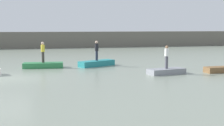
{
  "coord_description": "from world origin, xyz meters",
  "views": [
    {
      "loc": [
        1.97,
        -20.85,
        3.43
      ],
      "look_at": [
        7.34,
        1.39,
        0.68
      ],
      "focal_mm": 48.1,
      "sensor_mm": 36.0,
      "label": 1
    }
  ],
  "objects_px": {
    "rowboat_green": "(43,65)",
    "person_white_shirt": "(167,56)",
    "rowboat_teal": "(97,63)",
    "rowboat_grey": "(166,71)",
    "person_dark_shirt": "(97,50)",
    "rowboat_brown": "(224,69)",
    "person_yellow_shirt": "(43,51)"
  },
  "relations": [
    {
      "from": "rowboat_teal",
      "to": "rowboat_green",
      "type": "bearing_deg",
      "value": 152.82
    },
    {
      "from": "rowboat_brown",
      "to": "person_dark_shirt",
      "type": "bearing_deg",
      "value": 144.31
    },
    {
      "from": "rowboat_green",
      "to": "rowboat_teal",
      "type": "height_order",
      "value": "rowboat_teal"
    },
    {
      "from": "person_yellow_shirt",
      "to": "person_white_shirt",
      "type": "xyz_separation_m",
      "value": [
        8.76,
        -5.56,
        -0.09
      ]
    },
    {
      "from": "rowboat_teal",
      "to": "person_yellow_shirt",
      "type": "xyz_separation_m",
      "value": [
        -4.6,
        -0.01,
        1.18
      ]
    },
    {
      "from": "rowboat_brown",
      "to": "rowboat_grey",
      "type": "bearing_deg",
      "value": 175.01
    },
    {
      "from": "rowboat_green",
      "to": "person_white_shirt",
      "type": "distance_m",
      "value": 10.43
    },
    {
      "from": "rowboat_brown",
      "to": "person_dark_shirt",
      "type": "xyz_separation_m",
      "value": [
        -8.82,
        5.77,
        1.25
      ]
    },
    {
      "from": "person_dark_shirt",
      "to": "rowboat_green",
      "type": "bearing_deg",
      "value": -179.89
    },
    {
      "from": "person_white_shirt",
      "to": "rowboat_teal",
      "type": "bearing_deg",
      "value": 126.73
    },
    {
      "from": "person_dark_shirt",
      "to": "person_white_shirt",
      "type": "relative_size",
      "value": 1.02
    },
    {
      "from": "rowboat_brown",
      "to": "person_dark_shirt",
      "type": "relative_size",
      "value": 1.79
    },
    {
      "from": "rowboat_brown",
      "to": "person_dark_shirt",
      "type": "height_order",
      "value": "person_dark_shirt"
    },
    {
      "from": "rowboat_green",
      "to": "rowboat_brown",
      "type": "xyz_separation_m",
      "value": [
        13.43,
        -5.76,
        -0.01
      ]
    },
    {
      "from": "rowboat_teal",
      "to": "person_white_shirt",
      "type": "relative_size",
      "value": 1.99
    },
    {
      "from": "rowboat_green",
      "to": "person_white_shirt",
      "type": "relative_size",
      "value": 1.94
    },
    {
      "from": "rowboat_grey",
      "to": "person_white_shirt",
      "type": "relative_size",
      "value": 1.65
    },
    {
      "from": "rowboat_green",
      "to": "person_white_shirt",
      "type": "bearing_deg",
      "value": -27.22
    },
    {
      "from": "rowboat_green",
      "to": "rowboat_teal",
      "type": "bearing_deg",
      "value": 5.28
    },
    {
      "from": "rowboat_green",
      "to": "person_white_shirt",
      "type": "height_order",
      "value": "person_white_shirt"
    },
    {
      "from": "rowboat_teal",
      "to": "person_yellow_shirt",
      "type": "relative_size",
      "value": 1.93
    },
    {
      "from": "rowboat_green",
      "to": "person_white_shirt",
      "type": "xyz_separation_m",
      "value": [
        8.76,
        -5.56,
        1.12
      ]
    },
    {
      "from": "person_dark_shirt",
      "to": "person_white_shirt",
      "type": "height_order",
      "value": "person_dark_shirt"
    },
    {
      "from": "rowboat_brown",
      "to": "person_dark_shirt",
      "type": "distance_m",
      "value": 10.61
    },
    {
      "from": "rowboat_grey",
      "to": "person_white_shirt",
      "type": "bearing_deg",
      "value": -100.89
    },
    {
      "from": "rowboat_green",
      "to": "person_dark_shirt",
      "type": "bearing_deg",
      "value": 5.28
    },
    {
      "from": "person_dark_shirt",
      "to": "person_white_shirt",
      "type": "distance_m",
      "value": 6.94
    },
    {
      "from": "rowboat_grey",
      "to": "rowboat_brown",
      "type": "height_order",
      "value": "rowboat_brown"
    },
    {
      "from": "rowboat_teal",
      "to": "person_dark_shirt",
      "type": "bearing_deg",
      "value": 152.72
    },
    {
      "from": "person_dark_shirt",
      "to": "person_yellow_shirt",
      "type": "bearing_deg",
      "value": -179.89
    },
    {
      "from": "rowboat_grey",
      "to": "person_dark_shirt",
      "type": "height_order",
      "value": "person_dark_shirt"
    },
    {
      "from": "person_white_shirt",
      "to": "rowboat_green",
      "type": "bearing_deg",
      "value": 147.6
    }
  ]
}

